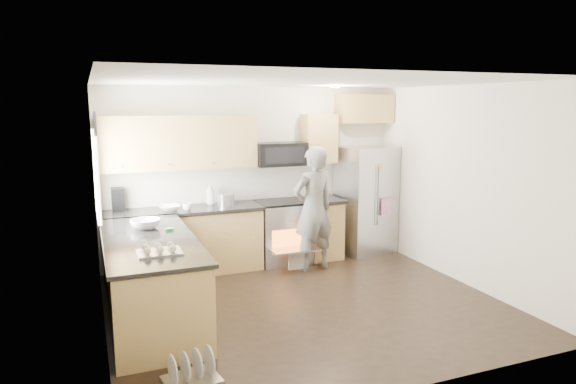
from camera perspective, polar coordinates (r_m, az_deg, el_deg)
name	(u,v)px	position (r m, az deg, el deg)	size (l,w,h in m)	color
ground	(306,304)	(6.25, 2.02, -12.38)	(4.50, 4.50, 0.00)	black
room_shell	(303,165)	(5.83, 1.72, 3.06)	(4.54, 4.04, 2.62)	silver
back_cabinet_run	(220,202)	(7.39, -7.54, -1.16)	(4.45, 0.64, 2.50)	#A98243
peninsula	(151,279)	(5.89, -14.99, -9.30)	(0.96, 2.36, 1.03)	#A98243
stove_range	(283,218)	(7.67, -0.60, -2.87)	(0.76, 0.97, 1.79)	#B7B7BC
refrigerator	(366,200)	(8.25, 8.63, -0.88)	(0.93, 0.78, 1.69)	#B7B7BC
person	(313,209)	(7.29, 2.85, -1.85)	(0.65, 0.43, 1.78)	slate
dish_rack	(191,373)	(4.74, -10.67, -19.17)	(0.51, 0.43, 0.28)	#B7B7BC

